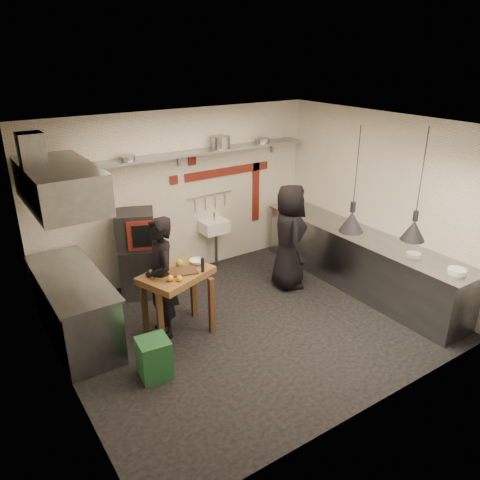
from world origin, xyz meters
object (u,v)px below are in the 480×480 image
green_bin (154,358)px  prep_table (178,302)px  chef_right (289,237)px  combi_oven (135,229)px  oven_stand (142,270)px  chef_left (161,278)px

green_bin → prep_table: (0.67, 0.69, 0.21)m
prep_table → chef_right: bearing=-13.7°
green_bin → chef_right: bearing=18.4°
combi_oven → green_bin: 2.33m
combi_oven → prep_table: size_ratio=0.63×
combi_oven → prep_table: 1.51m
combi_oven → green_bin: (-0.67, -2.06, -0.84)m
oven_stand → green_bin: (-0.71, -2.03, -0.15)m
green_bin → prep_table: 0.99m
green_bin → chef_left: (0.49, 0.77, 0.60)m
oven_stand → prep_table: size_ratio=0.87×
green_bin → combi_oven: bearing=72.1°
prep_table → chef_left: (-0.18, 0.08, 0.39)m
chef_right → prep_table: bearing=118.9°
green_bin → chef_left: chef_left is taller
oven_stand → chef_right: chef_right is taller
combi_oven → chef_left: 1.33m
oven_stand → combi_oven: combi_oven is taller
combi_oven → prep_table: combi_oven is taller
combi_oven → chef_right: chef_right is taller
oven_stand → chef_left: chef_left is taller
combi_oven → prep_table: (0.01, -1.37, -0.63)m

